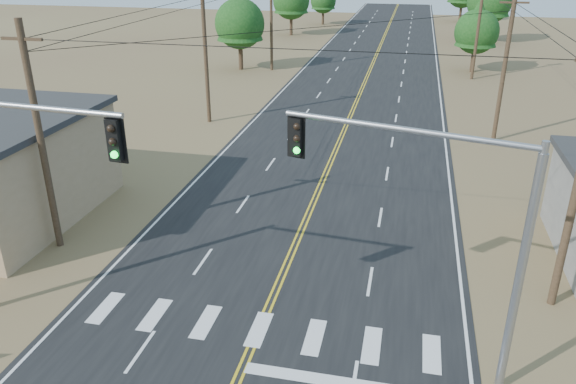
# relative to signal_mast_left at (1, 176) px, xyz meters

# --- Properties ---
(road) EXTENTS (15.00, 200.00, 0.02)m
(road) POSITION_rel_signal_mast_left_xyz_m (8.31, 23.14, -5.63)
(road) COLOR black
(road) RESTS_ON ground
(utility_pole_left_near) EXTENTS (1.80, 0.30, 10.00)m
(utility_pole_left_near) POSITION_rel_signal_mast_left_xyz_m (-2.19, 5.14, -0.52)
(utility_pole_left_near) COLOR #4C3826
(utility_pole_left_near) RESTS_ON ground
(utility_pole_left_mid) EXTENTS (1.80, 0.30, 10.00)m
(utility_pole_left_mid) POSITION_rel_signal_mast_left_xyz_m (-2.19, 25.14, -0.52)
(utility_pole_left_mid) COLOR #4C3826
(utility_pole_left_mid) RESTS_ON ground
(utility_pole_left_far) EXTENTS (1.80, 0.30, 10.00)m
(utility_pole_left_far) POSITION_rel_signal_mast_left_xyz_m (-2.19, 45.14, -0.52)
(utility_pole_left_far) COLOR #4C3826
(utility_pole_left_far) RESTS_ON ground
(utility_pole_right_mid) EXTENTS (1.80, 0.30, 10.00)m
(utility_pole_right_mid) POSITION_rel_signal_mast_left_xyz_m (18.81, 25.14, -0.52)
(utility_pole_right_mid) COLOR #4C3826
(utility_pole_right_mid) RESTS_ON ground
(utility_pole_right_far) EXTENTS (1.80, 0.30, 10.00)m
(utility_pole_right_far) POSITION_rel_signal_mast_left_xyz_m (18.81, 45.14, -0.52)
(utility_pole_right_far) COLOR #4C3826
(utility_pole_right_far) RESTS_ON ground
(signal_mast_left) EXTENTS (7.03, 1.01, 8.32)m
(signal_mast_left) POSITION_rel_signal_mast_left_xyz_m (0.00, 0.00, 0.00)
(signal_mast_left) COLOR gray
(signal_mast_left) RESTS_ON ground
(signal_mast_right) EXTENTS (7.29, 2.11, 8.03)m
(signal_mast_right) POSITION_rel_signal_mast_left_xyz_m (14.18, 0.58, -0.14)
(signal_mast_right) COLOR gray
(signal_mast_right) RESTS_ON ground
(tree_left_near) EXTENTS (5.29, 5.29, 8.82)m
(tree_left_near) POSITION_rel_signal_mast_left_xyz_m (-5.55, 44.66, -0.25)
(tree_left_near) COLOR #3F2D1E
(tree_left_near) RESTS_ON ground
(tree_right_near) EXTENTS (4.58, 4.58, 7.64)m
(tree_right_near) POSITION_rel_signal_mast_left_xyz_m (19.08, 48.82, -0.97)
(tree_right_near) COLOR #3F2D1E
(tree_right_near) RESTS_ON ground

